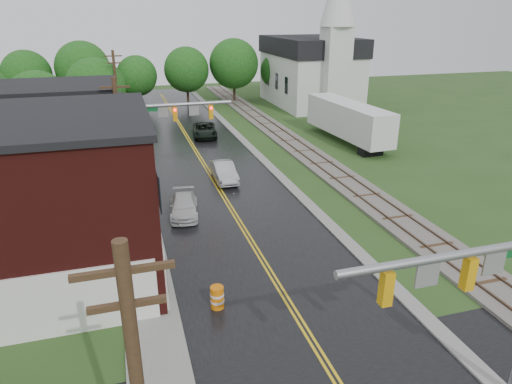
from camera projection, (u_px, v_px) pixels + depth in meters
name	position (u px, v px, depth m)	size (l,w,h in m)	color
main_road	(206.00, 168.00, 39.61)	(10.00, 90.00, 0.02)	black
curb_right	(250.00, 148.00, 45.50)	(0.80, 70.00, 0.12)	gray
sidewalk_left	(136.00, 196.00, 33.52)	(2.40, 50.00, 0.12)	gray
brick_building	(0.00, 206.00, 21.41)	(14.30, 10.30, 8.30)	#46110F
yellow_house	(60.00, 156.00, 31.96)	(8.00, 7.00, 6.40)	tan
darkred_building	(84.00, 138.00, 40.62)	(7.00, 6.00, 4.40)	#3F0F0C
church	(314.00, 64.00, 63.92)	(10.40, 18.40, 20.00)	silver
railroad	(293.00, 143.00, 46.68)	(3.20, 80.00, 0.30)	#59544C
traffic_signal_near	(486.00, 285.00, 13.74)	(7.34, 0.30, 7.20)	gray
traffic_signal_far	(165.00, 122.00, 34.19)	(7.34, 0.43, 7.20)	gray
utility_pole_b	(121.00, 146.00, 28.95)	(1.80, 0.28, 9.00)	#382616
utility_pole_c	(117.00, 92.00, 48.57)	(1.80, 0.28, 9.00)	#382616
tree_left_c	(41.00, 104.00, 43.12)	(6.00, 6.00, 7.65)	black
tree_left_e	(97.00, 89.00, 49.68)	(6.40, 6.40, 8.16)	black
suv_dark	(205.00, 130.00, 49.32)	(2.44, 5.28, 1.47)	black
sedan_silver	(224.00, 172.00, 36.43)	(1.57, 4.51, 1.49)	#AAAAAE
pickup_white	(184.00, 206.00, 30.27)	(1.77, 4.34, 1.26)	silver
semi_trailer	(348.00, 119.00, 46.69)	(3.59, 13.17, 4.06)	black
construction_barrel	(217.00, 297.00, 20.72)	(0.61, 0.61, 1.09)	orange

